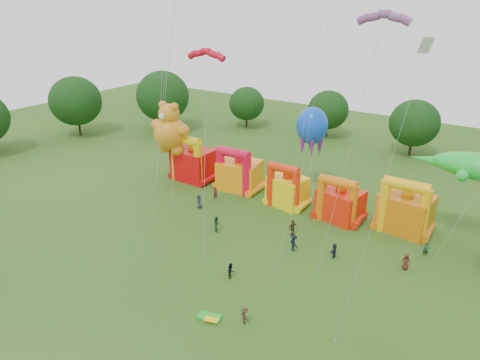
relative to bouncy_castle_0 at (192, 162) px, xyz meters
The scene contains 23 objects.
ground 31.53m from the bouncy_castle_0, 57.69° to the right, with size 160.00×160.00×0.00m, color #264E16.
tree_ring 30.49m from the bouncy_castle_0, 58.95° to the right, with size 122.90×124.99×12.07m.
bouncy_castle_0 is the anchor object (origin of this frame).
bouncy_castle_1 7.69m from the bouncy_castle_0, ahead, with size 6.12×5.17×6.44m.
bouncy_castle_2 15.71m from the bouncy_castle_0, ahead, with size 5.24×4.52×6.05m.
bouncy_castle_3 22.88m from the bouncy_castle_0, ahead, with size 5.68×4.90×5.98m.
bouncy_castle_4 30.21m from the bouncy_castle_0, ahead, with size 6.12×5.16×6.90m.
teddy_bear_kite 4.21m from the bouncy_castle_0, 108.75° to the right, with size 8.31×8.24×11.93m.
gecko_kite 36.95m from the bouncy_castle_0, ahead, with size 14.16×7.31×10.73m.
octopus_kite 18.20m from the bouncy_castle_0, ahead, with size 6.52×9.49×12.16m.
parafoil_kites 17.05m from the bouncy_castle_0, 44.85° to the right, with size 30.71×12.35×29.10m.
diamond_kites 24.31m from the bouncy_castle_0, 30.22° to the right, with size 29.14×19.73×39.86m.
folded_kite_bundle 30.71m from the bouncy_castle_0, 48.53° to the right, with size 2.20×1.52×0.31m.
spectator_0 9.83m from the bouncy_castle_0, 46.34° to the right, with size 0.92×0.60×1.88m, color #2B2640.
spectator_1 8.12m from the bouncy_castle_0, 28.74° to the right, with size 0.68×0.45×1.88m, color maroon.
spectator_2 16.09m from the bouncy_castle_0, 41.04° to the right, with size 0.93×0.72×1.91m, color #1C4627.
spectator_3 23.54m from the bouncy_castle_0, 23.78° to the right, with size 1.23×0.71×1.90m, color black.
spectator_4 21.06m from the bouncy_castle_0, 18.35° to the right, with size 1.16×0.48×1.98m, color #44371B.
spectator_5 27.00m from the bouncy_castle_0, 18.04° to the right, with size 1.54×0.49×1.66m, color #212237.
spectator_6 33.12m from the bouncy_castle_0, 11.19° to the right, with size 0.85×0.55×1.74m, color #501E16.
spectator_7 33.80m from the bouncy_castle_0, ahead, with size 0.58×0.38×1.59m, color #173926.
spectator_8 25.24m from the bouncy_castle_0, 42.71° to the right, with size 0.78×0.61×1.61m, color black.
spectator_9 31.78m from the bouncy_castle_0, 43.37° to the right, with size 1.02×0.58×1.57m, color #392616.
Camera 1 is at (21.33, -19.12, 25.36)m, focal length 32.00 mm.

